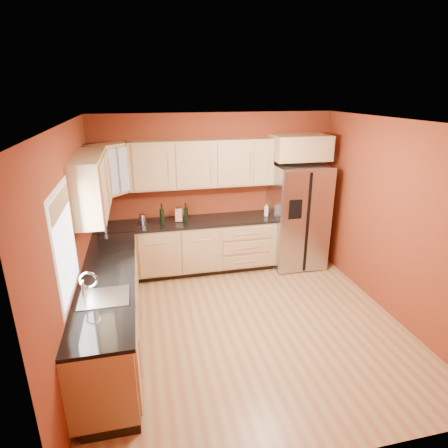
{
  "coord_description": "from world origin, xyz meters",
  "views": [
    {
      "loc": [
        -1.23,
        -4.05,
        2.93
      ],
      "look_at": [
        -0.11,
        0.9,
        1.11
      ],
      "focal_mm": 30.0,
      "sensor_mm": 36.0,
      "label": 1
    }
  ],
  "objects_px": {
    "wine_bottle_a": "(162,214)",
    "canister_left": "(143,220)",
    "soap_dispenser": "(266,210)",
    "refrigerator": "(297,216)",
    "knife_block": "(179,215)"
  },
  "relations": [
    {
      "from": "wine_bottle_a",
      "to": "knife_block",
      "type": "relative_size",
      "value": 1.63
    },
    {
      "from": "canister_left",
      "to": "soap_dispenser",
      "type": "relative_size",
      "value": 0.85
    },
    {
      "from": "knife_block",
      "to": "refrigerator",
      "type": "bearing_deg",
      "value": 11.57
    },
    {
      "from": "refrigerator",
      "to": "soap_dispenser",
      "type": "xyz_separation_m",
      "value": [
        -0.55,
        0.04,
        0.13
      ]
    },
    {
      "from": "soap_dispenser",
      "to": "knife_block",
      "type": "bearing_deg",
      "value": 177.88
    },
    {
      "from": "knife_block",
      "to": "canister_left",
      "type": "bearing_deg",
      "value": -159.2
    },
    {
      "from": "wine_bottle_a",
      "to": "canister_left",
      "type": "bearing_deg",
      "value": 174.23
    },
    {
      "from": "refrigerator",
      "to": "knife_block",
      "type": "height_order",
      "value": "refrigerator"
    },
    {
      "from": "refrigerator",
      "to": "canister_left",
      "type": "relative_size",
      "value": 10.0
    },
    {
      "from": "soap_dispenser",
      "to": "wine_bottle_a",
      "type": "bearing_deg",
      "value": -178.63
    },
    {
      "from": "refrigerator",
      "to": "canister_left",
      "type": "xyz_separation_m",
      "value": [
        -2.59,
        0.03,
        0.12
      ]
    },
    {
      "from": "wine_bottle_a",
      "to": "soap_dispenser",
      "type": "bearing_deg",
      "value": 1.37
    },
    {
      "from": "refrigerator",
      "to": "canister_left",
      "type": "bearing_deg",
      "value": 179.35
    },
    {
      "from": "canister_left",
      "to": "wine_bottle_a",
      "type": "distance_m",
      "value": 0.31
    },
    {
      "from": "refrigerator",
      "to": "wine_bottle_a",
      "type": "distance_m",
      "value": 2.3
    }
  ]
}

